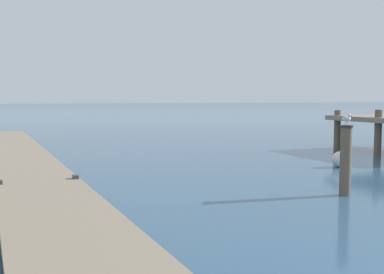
# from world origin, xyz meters

# --- Properties ---
(floating_dock) EXTENTS (2.92, 24.33, 0.53)m
(floating_dock) POSITION_xyz_m (-5.82, 12.73, 0.36)
(floating_dock) COLOR gray
(floating_dock) RESTS_ON ground
(mooring_piling) EXTENTS (0.30, 0.30, 1.66)m
(mooring_piling) POSITION_xyz_m (1.12, 5.97, 0.86)
(mooring_piling) COLOR brown
(mooring_piling) RESTS_ON ground
(perched_seagull) EXTENTS (0.18, 0.38, 0.27)m
(perched_seagull) POSITION_xyz_m (1.12, 5.98, 1.80)
(perched_seagull) COLOR gold
(perched_seagull) RESTS_ON mooring_piling
(mooring_buoy) EXTENTS (0.53, 0.53, 0.60)m
(mooring_buoy) POSITION_xyz_m (3.95, 9.59, 0.26)
(mooring_buoy) COLOR silver
(mooring_buoy) RESTS_ON ground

